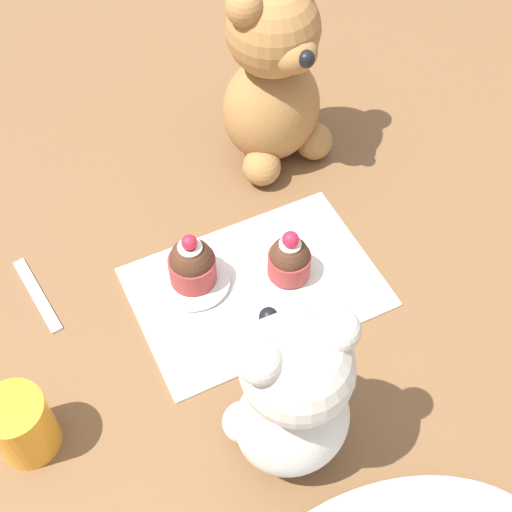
{
  "coord_description": "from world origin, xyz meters",
  "views": [
    {
      "loc": [
        0.18,
        0.38,
        0.62
      ],
      "look_at": [
        0.0,
        0.0,
        0.06
      ],
      "focal_mm": 50.0,
      "sensor_mm": 36.0,
      "label": 1
    }
  ],
  "objects_px": {
    "cupcake_near_cream_bear": "(291,261)",
    "juice_glass": "(21,425)",
    "cupcake_near_tan_bear": "(192,263)",
    "teddy_bear_cream": "(293,398)",
    "teddy_bear_tan": "(274,81)",
    "saucer_plate": "(194,279)",
    "teaspoon": "(37,294)"
  },
  "relations": [
    {
      "from": "cupcake_near_cream_bear",
      "to": "juice_glass",
      "type": "relative_size",
      "value": 0.9
    },
    {
      "from": "cupcake_near_tan_bear",
      "to": "teddy_bear_cream",
      "type": "bearing_deg",
      "value": 92.41
    },
    {
      "from": "teddy_bear_cream",
      "to": "teddy_bear_tan",
      "type": "relative_size",
      "value": 0.86
    },
    {
      "from": "teddy_bear_tan",
      "to": "cupcake_near_tan_bear",
      "type": "height_order",
      "value": "teddy_bear_tan"
    },
    {
      "from": "cupcake_near_cream_bear",
      "to": "cupcake_near_tan_bear",
      "type": "height_order",
      "value": "cupcake_near_tan_bear"
    },
    {
      "from": "saucer_plate",
      "to": "juice_glass",
      "type": "xyz_separation_m",
      "value": [
        0.2,
        0.1,
        0.03
      ]
    },
    {
      "from": "saucer_plate",
      "to": "juice_glass",
      "type": "height_order",
      "value": "juice_glass"
    },
    {
      "from": "saucer_plate",
      "to": "cupcake_near_tan_bear",
      "type": "height_order",
      "value": "cupcake_near_tan_bear"
    },
    {
      "from": "teddy_bear_cream",
      "to": "teaspoon",
      "type": "bearing_deg",
      "value": -56.54
    },
    {
      "from": "cupcake_near_cream_bear",
      "to": "teaspoon",
      "type": "height_order",
      "value": "cupcake_near_cream_bear"
    },
    {
      "from": "teddy_bear_cream",
      "to": "teddy_bear_tan",
      "type": "height_order",
      "value": "teddy_bear_tan"
    },
    {
      "from": "cupcake_near_tan_bear",
      "to": "juice_glass",
      "type": "distance_m",
      "value": 0.22
    },
    {
      "from": "juice_glass",
      "to": "cupcake_near_tan_bear",
      "type": "bearing_deg",
      "value": -154.54
    },
    {
      "from": "teddy_bear_tan",
      "to": "cupcake_near_tan_bear",
      "type": "xyz_separation_m",
      "value": [
        0.16,
        0.14,
        -0.07
      ]
    },
    {
      "from": "saucer_plate",
      "to": "teaspoon",
      "type": "xyz_separation_m",
      "value": [
        0.15,
        -0.06,
        -0.01
      ]
    },
    {
      "from": "teddy_bear_cream",
      "to": "cupcake_near_tan_bear",
      "type": "relative_size",
      "value": 2.9
    },
    {
      "from": "cupcake_near_tan_bear",
      "to": "teaspoon",
      "type": "relative_size",
      "value": 0.66
    },
    {
      "from": "cupcake_near_cream_bear",
      "to": "saucer_plate",
      "type": "xyz_separation_m",
      "value": [
        0.09,
        -0.04,
        -0.02
      ]
    },
    {
      "from": "teddy_bear_cream",
      "to": "teaspoon",
      "type": "xyz_separation_m",
      "value": [
        0.16,
        -0.26,
        -0.09
      ]
    },
    {
      "from": "saucer_plate",
      "to": "teaspoon",
      "type": "distance_m",
      "value": 0.16
    },
    {
      "from": "teddy_bear_tan",
      "to": "cupcake_near_cream_bear",
      "type": "relative_size",
      "value": 3.6
    },
    {
      "from": "cupcake_near_tan_bear",
      "to": "teaspoon",
      "type": "xyz_separation_m",
      "value": [
        0.15,
        -0.06,
        -0.03
      ]
    },
    {
      "from": "saucer_plate",
      "to": "teddy_bear_tan",
      "type": "bearing_deg",
      "value": -139.11
    },
    {
      "from": "teddy_bear_tan",
      "to": "cupcake_near_cream_bear",
      "type": "xyz_separation_m",
      "value": [
        0.07,
        0.18,
        -0.08
      ]
    },
    {
      "from": "teaspoon",
      "to": "cupcake_near_tan_bear",
      "type": "bearing_deg",
      "value": -118.09
    },
    {
      "from": "teddy_bear_cream",
      "to": "cupcake_near_cream_bear",
      "type": "bearing_deg",
      "value": -116.62
    },
    {
      "from": "cupcake_near_cream_bear",
      "to": "saucer_plate",
      "type": "relative_size",
      "value": 0.83
    },
    {
      "from": "teddy_bear_tan",
      "to": "cupcake_near_tan_bear",
      "type": "bearing_deg",
      "value": -147.34
    },
    {
      "from": "teddy_bear_cream",
      "to": "teddy_bear_tan",
      "type": "distance_m",
      "value": 0.37
    },
    {
      "from": "teddy_bear_cream",
      "to": "cupcake_near_tan_bear",
      "type": "bearing_deg",
      "value": -86.21
    },
    {
      "from": "cupcake_near_cream_bear",
      "to": "juice_glass",
      "type": "distance_m",
      "value": 0.3
    },
    {
      "from": "cupcake_near_cream_bear",
      "to": "juice_glass",
      "type": "xyz_separation_m",
      "value": [
        0.3,
        0.06,
        0.01
      ]
    }
  ]
}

